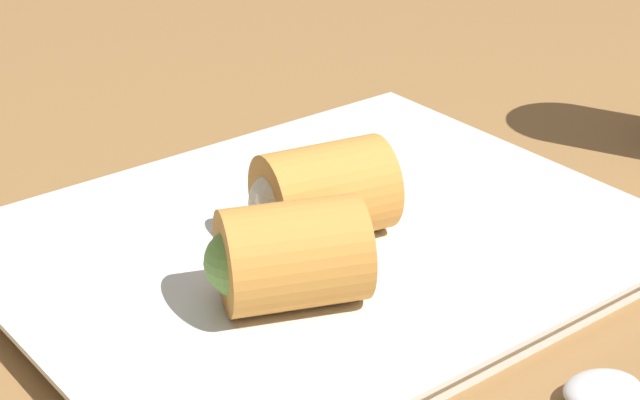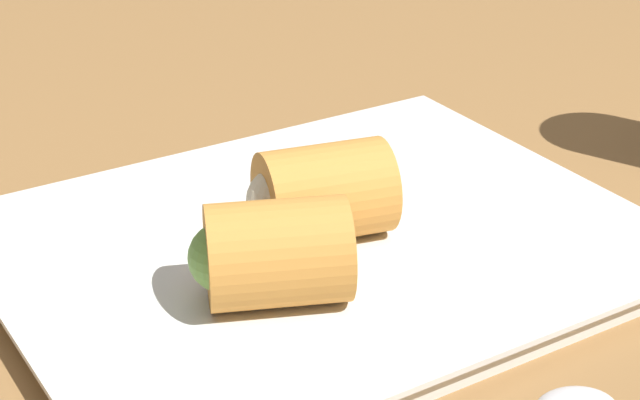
# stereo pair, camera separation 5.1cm
# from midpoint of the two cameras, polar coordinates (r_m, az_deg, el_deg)

# --- Properties ---
(table_surface) EXTENTS (1.80, 1.40, 0.02)m
(table_surface) POSITION_cam_midpoint_polar(r_m,az_deg,el_deg) (0.55, -4.08, -4.07)
(table_surface) COLOR olive
(table_surface) RESTS_ON ground
(serving_plate) EXTENTS (0.32, 0.25, 0.01)m
(serving_plate) POSITION_cam_midpoint_polar(r_m,az_deg,el_deg) (0.54, -2.73, -2.60)
(serving_plate) COLOR silver
(serving_plate) RESTS_ON table_surface
(roll_front_left) EXTENTS (0.08, 0.07, 0.05)m
(roll_front_left) POSITION_cam_midpoint_polar(r_m,az_deg,el_deg) (0.47, -5.09, -3.09)
(roll_front_left) COLOR #C68438
(roll_front_left) RESTS_ON serving_plate
(roll_front_right) EXTENTS (0.07, 0.06, 0.05)m
(roll_front_right) POSITION_cam_midpoint_polar(r_m,az_deg,el_deg) (0.52, -2.95, 0.27)
(roll_front_right) COLOR #C68438
(roll_front_right) RESTS_ON serving_plate
(spoon) EXTENTS (0.16, 0.06, 0.01)m
(spoon) POSITION_cam_midpoint_polar(r_m,az_deg,el_deg) (0.46, 13.64, -9.58)
(spoon) COLOR silver
(spoon) RESTS_ON table_surface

